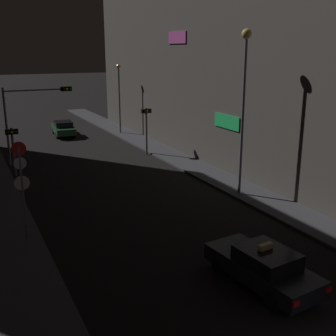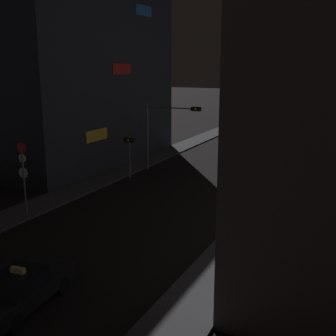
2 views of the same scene
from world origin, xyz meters
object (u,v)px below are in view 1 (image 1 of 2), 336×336
Objects in this scene: far_car at (63,128)px; street_lamp_far_block at (119,91)px; traffic_light_right_kerb at (146,121)px; sign_pole_left at (22,181)px; traffic_light_left_kerb at (13,141)px; taxi at (263,266)px; traffic_light_overhead at (32,108)px; street_lamp_near_block at (244,85)px.

street_lamp_far_block is at bearing -17.21° from far_car.
sign_pole_left is (-11.03, -12.08, 0.04)m from traffic_light_right_kerb.
traffic_light_right_kerb reaches higher than traffic_light_left_kerb.
traffic_light_left_kerb is 10.33m from traffic_light_right_kerb.
taxi is 29.36m from street_lamp_far_block.
far_car is at bearing 111.30° from traffic_light_right_kerb.
traffic_light_overhead is 1.72× the size of traffic_light_left_kerb.
far_car is 11.66m from traffic_light_right_kerb.
far_car is 0.51× the size of street_lamp_near_block.
street_lamp_near_block is at bearing -41.64° from traffic_light_left_kerb.
traffic_light_left_kerb is at bearing -115.94° from far_car.
far_car is 23.89m from sign_pole_left.
street_lamp_far_block reaches higher than traffic_light_left_kerb.
street_lamp_near_block reaches higher than taxi.
traffic_light_overhead is at bearing 171.05° from traffic_light_right_kerb.
street_lamp_near_block is at bearing -77.40° from far_car.
far_car is at bearing 102.60° from street_lamp_near_block.
taxi is at bearing -47.47° from sign_pole_left.
taxi is 19.00m from traffic_light_left_kerb.
far_car is 0.69× the size of street_lamp_far_block.
street_lamp_far_block is (12.13, 21.16, 1.56)m from sign_pole_left.
street_lamp_near_block is (0.77, -11.40, 3.55)m from traffic_light_right_kerb.
traffic_light_right_kerb is at bearing 93.85° from street_lamp_near_block.
traffic_light_right_kerb reaches higher than far_car.
traffic_light_left_kerb is (-1.82, -2.98, -1.68)m from traffic_light_overhead.
traffic_light_left_kerb is 0.75× the size of sign_pole_left.
taxi is 1.00× the size of far_car.
street_lamp_far_block is (5.24, 28.68, 3.54)m from taxi.
traffic_light_right_kerb is 0.41× the size of street_lamp_near_block.
street_lamp_far_block is (9.47, 7.76, 0.24)m from traffic_light_overhead.
far_car is 6.56m from street_lamp_far_block.
traffic_light_right_kerb is at bearing 47.61° from sign_pole_left.
taxi is 0.51× the size of street_lamp_near_block.
sign_pole_left is at bearing -106.74° from far_car.
far_car is at bearing 90.07° from taxi.
street_lamp_near_block is at bearing -54.31° from traffic_light_overhead.
traffic_light_overhead reaches higher than taxi.
traffic_light_overhead reaches higher than traffic_light_right_kerb.
traffic_light_overhead is at bearing -140.67° from street_lamp_far_block.
sign_pole_left is 12.33m from street_lamp_near_block.
traffic_light_left_kerb is 10.47m from sign_pole_left.
traffic_light_overhead is at bearing 101.44° from taxi.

